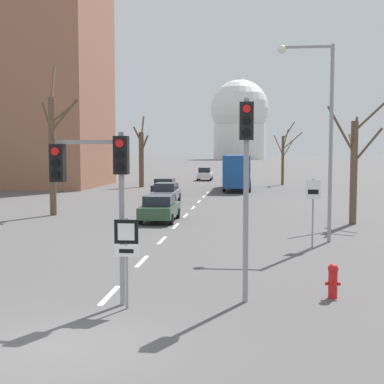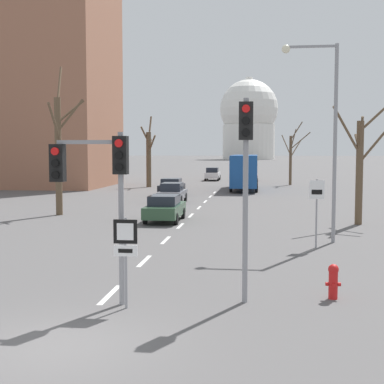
% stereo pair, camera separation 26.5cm
% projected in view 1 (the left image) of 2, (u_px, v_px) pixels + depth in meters
% --- Properties ---
extents(ground_plane, '(800.00, 800.00, 0.00)m').
position_uv_depth(ground_plane, '(59.00, 348.00, 10.68)').
color(ground_plane, '#565454').
extents(lane_stripe_0, '(0.16, 2.00, 0.01)m').
position_uv_depth(lane_stripe_0, '(110.00, 295.00, 14.58)').
color(lane_stripe_0, silver).
rests_on(lane_stripe_0, ground_plane).
extents(lane_stripe_1, '(0.16, 2.00, 0.01)m').
position_uv_depth(lane_stripe_1, '(142.00, 261.00, 19.04)').
color(lane_stripe_1, silver).
rests_on(lane_stripe_1, ground_plane).
extents(lane_stripe_2, '(0.16, 2.00, 0.01)m').
position_uv_depth(lane_stripe_2, '(162.00, 240.00, 23.51)').
color(lane_stripe_2, silver).
rests_on(lane_stripe_2, ground_plane).
extents(lane_stripe_3, '(0.16, 2.00, 0.01)m').
position_uv_depth(lane_stripe_3, '(176.00, 226.00, 27.97)').
color(lane_stripe_3, silver).
rests_on(lane_stripe_3, ground_plane).
extents(lane_stripe_4, '(0.16, 2.00, 0.01)m').
position_uv_depth(lane_stripe_4, '(186.00, 215.00, 32.43)').
color(lane_stripe_4, silver).
rests_on(lane_stripe_4, ground_plane).
extents(lane_stripe_5, '(0.16, 2.00, 0.01)m').
position_uv_depth(lane_stripe_5, '(193.00, 208.00, 36.89)').
color(lane_stripe_5, silver).
rests_on(lane_stripe_5, ground_plane).
extents(lane_stripe_6, '(0.16, 2.00, 0.01)m').
position_uv_depth(lane_stripe_6, '(199.00, 201.00, 41.36)').
color(lane_stripe_6, silver).
rests_on(lane_stripe_6, ground_plane).
extents(lane_stripe_7, '(0.16, 2.00, 0.01)m').
position_uv_depth(lane_stripe_7, '(204.00, 196.00, 45.82)').
color(lane_stripe_7, silver).
rests_on(lane_stripe_7, ground_plane).
extents(lane_stripe_8, '(0.16, 2.00, 0.01)m').
position_uv_depth(lane_stripe_8, '(208.00, 192.00, 50.28)').
color(lane_stripe_8, silver).
rests_on(lane_stripe_8, ground_plane).
extents(traffic_signal_centre_tall, '(2.01, 0.34, 4.41)m').
position_uv_depth(traffic_signal_centre_tall, '(98.00, 175.00, 13.48)').
color(traffic_signal_centre_tall, gray).
rests_on(traffic_signal_centre_tall, ground_plane).
extents(traffic_signal_near_right, '(0.36, 0.34, 5.27)m').
position_uv_depth(traffic_signal_near_right, '(246.00, 161.00, 13.65)').
color(traffic_signal_near_right, gray).
rests_on(traffic_signal_near_right, ground_plane).
extents(route_sign_post, '(0.60, 0.08, 2.29)m').
position_uv_depth(route_sign_post, '(126.00, 247.00, 13.21)').
color(route_sign_post, gray).
rests_on(route_sign_post, ground_plane).
extents(speed_limit_sign, '(0.60, 0.08, 2.80)m').
position_uv_depth(speed_limit_sign, '(313.00, 201.00, 21.63)').
color(speed_limit_sign, gray).
rests_on(speed_limit_sign, ground_plane).
extents(fire_hydrant, '(0.40, 0.34, 0.94)m').
position_uv_depth(fire_hydrant, '(333.00, 279.00, 14.25)').
color(fire_hydrant, red).
rests_on(fire_hydrant, ground_plane).
extents(street_lamp_right, '(2.37, 0.36, 8.40)m').
position_uv_depth(street_lamp_right, '(321.00, 122.00, 22.70)').
color(street_lamp_right, gray).
rests_on(street_lamp_right, ground_plane).
extents(sedan_near_left, '(1.92, 4.07, 1.54)m').
position_uv_depth(sedan_near_left, '(165.00, 187.00, 46.36)').
color(sedan_near_left, black).
rests_on(sedan_near_left, ground_plane).
extents(sedan_near_right, '(1.80, 4.18, 1.53)m').
position_uv_depth(sedan_near_right, '(166.00, 193.00, 40.14)').
color(sedan_near_right, slate).
rests_on(sedan_near_right, ground_plane).
extents(sedan_mid_centre, '(1.86, 4.53, 1.71)m').
position_uv_depth(sedan_mid_centre, '(205.00, 174.00, 70.50)').
color(sedan_mid_centre, silver).
rests_on(sedan_mid_centre, ground_plane).
extents(sedan_far_left, '(1.86, 4.31, 1.48)m').
position_uv_depth(sedan_far_left, '(160.00, 208.00, 29.69)').
color(sedan_far_left, '#2D4C33').
rests_on(sedan_far_left, ground_plane).
extents(sedan_far_right, '(1.82, 4.38, 1.53)m').
position_uv_depth(sedan_far_right, '(243.00, 175.00, 69.57)').
color(sedan_far_right, maroon).
rests_on(sedan_far_right, ground_plane).
extents(city_bus, '(2.66, 10.80, 3.48)m').
position_uv_depth(city_bus, '(237.00, 169.00, 53.55)').
color(city_bus, '#19478C').
rests_on(city_bus, ground_plane).
extents(bare_tree_left_near, '(2.03, 5.06, 9.29)m').
position_uv_depth(bare_tree_left_near, '(53.00, 149.00, 32.29)').
color(bare_tree_left_near, brown).
rests_on(bare_tree_left_near, ground_plane).
extents(bare_tree_right_near, '(3.21, 3.40, 7.22)m').
position_uv_depth(bare_tree_right_near, '(284.00, 156.00, 61.13)').
color(bare_tree_right_near, brown).
rests_on(bare_tree_right_near, ground_plane).
extents(bare_tree_left_far, '(1.85, 3.17, 7.71)m').
position_uv_depth(bare_tree_left_far, '(141.00, 155.00, 57.48)').
color(bare_tree_left_far, brown).
rests_on(bare_tree_left_far, ground_plane).
extents(bare_tree_right_far, '(3.36, 2.74, 6.63)m').
position_uv_depth(bare_tree_right_far, '(354.00, 165.00, 28.43)').
color(bare_tree_right_far, brown).
rests_on(bare_tree_right_far, ground_plane).
extents(capitol_dome, '(25.53, 25.53, 36.06)m').
position_uv_depth(capitol_dome, '(239.00, 120.00, 236.31)').
color(capitol_dome, silver).
rests_on(capitol_dome, ground_plane).
extents(apartment_block_left, '(18.00, 14.00, 26.87)m').
position_uv_depth(apartment_block_left, '(19.00, 64.00, 58.64)').
color(apartment_block_left, '#9E664C').
rests_on(apartment_block_left, ground_plane).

